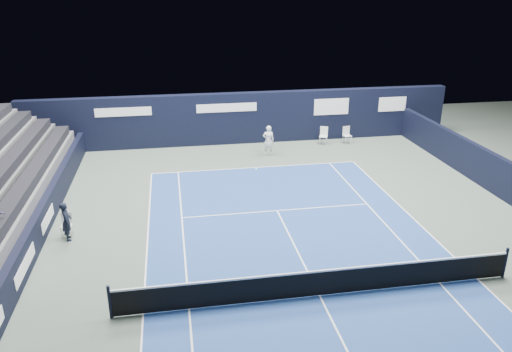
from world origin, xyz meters
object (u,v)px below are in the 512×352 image
Objects in this scene: folding_chair_back_a at (324,132)px; tennis_player at (268,140)px; folding_chair_back_b at (347,134)px; line_judge_chair at (66,223)px; tennis_net at (320,282)px.

tennis_player is at bearing -134.00° from folding_chair_back_a.
tennis_player is at bearing -171.22° from folding_chair_back_b.
folding_chair_back_b is at bearing 18.15° from folding_chair_back_a.
folding_chair_back_a reaches higher than line_judge_chair.
tennis_net is at bearing -29.58° from line_judge_chair.
folding_chair_back_a is 0.08× the size of tennis_net.
folding_chair_back_a is 16.15m from tennis_net.
tennis_player is at bearing 44.09° from line_judge_chair.
tennis_player is (-3.77, -1.57, 0.17)m from folding_chair_back_a.
line_judge_chair is at bearing -139.67° from tennis_player.
folding_chair_back_a is at bearing 22.62° from tennis_player.
line_judge_chair is (-14.85, -9.63, -0.06)m from folding_chair_back_b.
tennis_net is (-4.85, -15.40, -0.20)m from folding_chair_back_a.
tennis_player is (1.07, 13.83, 0.36)m from tennis_net.
line_judge_chair is 0.54× the size of tennis_player.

